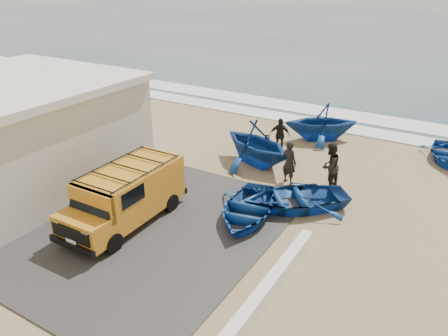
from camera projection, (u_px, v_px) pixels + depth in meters
The scene contains 16 objects.
ground at pixel (185, 206), 16.84m from camera, with size 160.00×160.00×0.00m, color #9C835B.
slab at pixel (109, 214), 16.21m from camera, with size 12.00×10.00×0.05m, color #3D3B38.
ocean at pixel (421, 34), 60.41m from camera, with size 180.00×88.00×0.01m, color #385166.
surf_line at pixel (302, 121), 26.16m from camera, with size 180.00×1.60×0.06m, color white.
surf_wash at pixel (316, 110), 28.11m from camera, with size 180.00×2.20×0.04m, color white.
building at pixel (5, 134), 17.90m from camera, with size 8.40×9.40×4.30m.
parapet at pixel (268, 290), 12.04m from camera, with size 0.35×6.00×0.55m, color silver.
van at pixel (126, 194), 15.36m from camera, with size 2.01×4.88×2.08m.
boat_near_left at pixel (247, 208), 15.88m from camera, with size 2.71×3.79×0.79m, color #134395.
boat_near_right at pixel (295, 198), 16.56m from camera, with size 2.88×4.03×0.83m, color #134395.
boat_mid_left at pixel (257, 143), 20.03m from camera, with size 3.42×3.97×2.09m, color #134395.
boat_far_left at pixel (321, 122), 22.95m from camera, with size 3.25×3.76×1.98m, color #134395.
boat_far_right at pixel (448, 154), 20.67m from camera, with size 2.39×3.34×0.69m, color #134395.
fisherman_front at pixel (289, 162), 18.29m from camera, with size 0.69×0.45×1.90m, color black.
fisherman_middle at pixel (330, 166), 17.88m from camera, with size 0.95×0.74×1.96m, color black.
fisherman_back at pixel (280, 135), 21.48m from camera, with size 1.02×0.42×1.74m, color black.
Camera 1 is at (8.89, -11.79, 8.36)m, focal length 35.00 mm.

